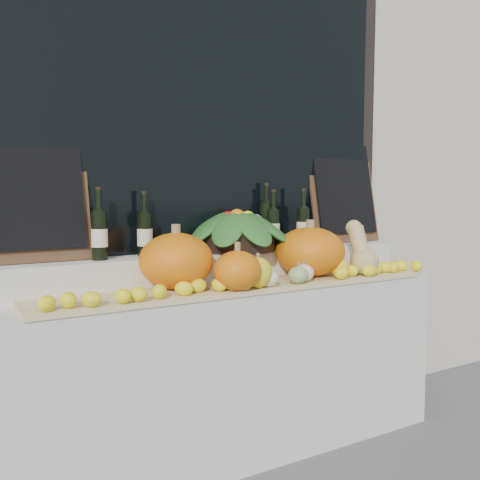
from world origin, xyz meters
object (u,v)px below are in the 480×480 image
(pumpkin_right, at_px, (310,252))
(wine_bottle_tall, at_px, (266,225))
(pumpkin_left, at_px, (176,261))
(butternut_squash, at_px, (362,252))
(produce_bowl, at_px, (237,230))

(pumpkin_right, relative_size, wine_bottle_tall, 1.02)
(pumpkin_left, relative_size, butternut_squash, 1.18)
(produce_bowl, bearing_deg, butternut_squash, -27.05)
(pumpkin_right, xyz_separation_m, produce_bowl, (-0.33, 0.22, 0.11))
(butternut_squash, bearing_deg, wine_bottle_tall, 136.50)
(pumpkin_left, distance_m, produce_bowl, 0.50)
(produce_bowl, distance_m, wine_bottle_tall, 0.23)
(pumpkin_right, xyz_separation_m, butternut_squash, (0.28, -0.10, -0.01))
(pumpkin_right, height_order, wine_bottle_tall, wine_bottle_tall)
(pumpkin_left, bearing_deg, produce_bowl, 24.28)
(pumpkin_right, height_order, produce_bowl, produce_bowl)
(pumpkin_left, relative_size, pumpkin_right, 0.93)
(butternut_squash, bearing_deg, pumpkin_right, 161.31)
(pumpkin_left, distance_m, wine_bottle_tall, 0.73)
(pumpkin_left, xyz_separation_m, pumpkin_right, (0.77, -0.02, -0.00))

